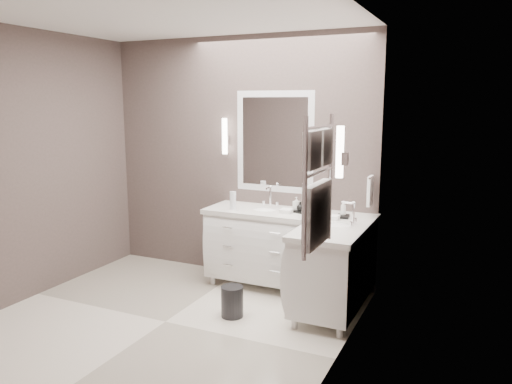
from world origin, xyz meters
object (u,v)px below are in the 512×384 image
at_px(vanity_back, 264,242).
at_px(vanity_right, 335,262).
at_px(towel_ladder, 318,192).
at_px(waste_bin, 232,301).

bearing_deg(vanity_back, vanity_right, -20.38).
distance_m(vanity_right, towel_ladder, 1.60).
xyz_separation_m(vanity_back, towel_ladder, (1.10, -1.63, 0.91)).
distance_m(towel_ladder, waste_bin, 1.80).
relative_size(vanity_back, waste_bin, 4.26).
bearing_deg(vanity_right, waste_bin, -146.87).
bearing_deg(vanity_right, vanity_back, 159.62).
bearing_deg(towel_ladder, vanity_back, 124.10).
height_order(towel_ladder, waste_bin, towel_ladder).
height_order(vanity_back, towel_ladder, towel_ladder).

